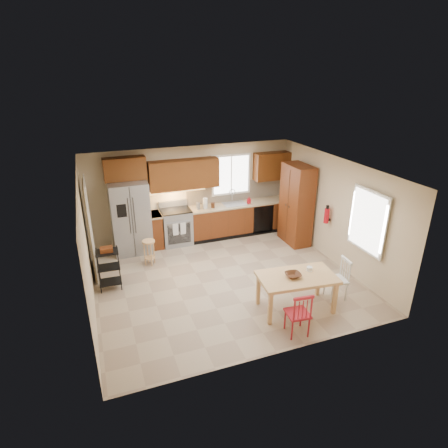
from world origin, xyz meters
name	(u,v)px	position (x,y,z in m)	size (l,w,h in m)	color
floor	(225,279)	(0.00, 0.00, 0.00)	(5.50, 5.50, 0.00)	tan
ceiling	(225,169)	(0.00, 0.00, 2.50)	(5.50, 5.00, 0.02)	silver
wall_back	(192,193)	(0.00, 2.50, 1.25)	(5.50, 0.02, 2.50)	#CCB793
wall_front	(282,288)	(0.00, -2.50, 1.25)	(5.50, 0.02, 2.50)	#CCB793
wall_left	(86,247)	(-2.75, 0.00, 1.25)	(0.02, 5.00, 2.50)	#CCB793
wall_right	(335,211)	(2.75, 0.00, 1.25)	(0.02, 5.00, 2.50)	#CCB793
refrigerator	(131,218)	(-1.70, 2.12, 0.91)	(0.92, 0.75, 1.82)	gray
range_stove	(176,227)	(-0.55, 2.19, 0.46)	(0.76, 0.63, 0.92)	gray
base_cabinet_narrow	(155,230)	(-1.10, 2.20, 0.45)	(0.30, 0.60, 0.90)	#672C12
base_cabinet_run	(241,218)	(1.29, 2.20, 0.45)	(2.92, 0.60, 0.90)	#672C12
dishwasher	(263,219)	(1.85, 1.91, 0.45)	(0.60, 0.02, 0.78)	black
backsplash	(237,191)	(1.29, 2.48, 1.18)	(2.92, 0.03, 0.55)	beige
upper_over_fridge	(125,169)	(-1.70, 2.33, 2.10)	(1.00, 0.35, 0.55)	#603310
upper_left_block	(184,174)	(-0.25, 2.33, 1.83)	(1.80, 0.35, 0.75)	#603310
upper_right_block	(272,166)	(2.25, 2.33, 1.83)	(1.00, 0.35, 0.75)	#603310
window_back	(231,175)	(1.10, 2.48, 1.65)	(1.12, 0.04, 1.12)	white
sink	(234,205)	(1.10, 2.20, 0.86)	(0.62, 0.46, 0.16)	gray
undercab_glow	(173,191)	(-0.55, 2.30, 1.43)	(1.60, 0.30, 0.01)	#FFBF66
soap_bottle	(249,200)	(1.48, 2.10, 1.00)	(0.09, 0.09, 0.19)	#AE0C16
paper_towel	(205,203)	(0.25, 2.15, 1.04)	(0.12, 0.12, 0.28)	silver
canister_steel	(198,206)	(0.05, 2.15, 0.99)	(0.11, 0.11, 0.18)	gray
canister_wood	(213,205)	(0.45, 2.12, 0.97)	(0.10, 0.10, 0.14)	#452512
pantry	(296,205)	(2.43, 1.20, 1.05)	(0.50, 0.95, 2.10)	#672C12
fire_extinguisher	(327,216)	(2.63, 0.15, 1.10)	(0.12, 0.12, 0.36)	#AE0C16
window_right	(368,221)	(2.68, -1.15, 1.45)	(0.04, 1.02, 1.32)	white
doorway	(90,230)	(-2.67, 1.30, 1.05)	(0.04, 0.95, 2.10)	#8C7A59
dining_table	(296,293)	(0.90, -1.49, 0.35)	(1.45, 0.82, 0.71)	tan
chair_red	(298,313)	(0.55, -2.14, 0.43)	(0.40, 0.40, 0.85)	maroon
chair_white	(336,279)	(1.85, -1.44, 0.43)	(0.40, 0.40, 0.85)	silver
table_bowl	(293,277)	(0.81, -1.49, 0.72)	(0.29, 0.29, 0.07)	#452512
table_jar	(309,270)	(1.22, -1.40, 0.74)	(0.10, 0.10, 0.12)	silver
bar_stool	(149,253)	(-1.43, 1.26, 0.31)	(0.30, 0.30, 0.62)	tan
utility_cart	(109,269)	(-2.39, 0.50, 0.45)	(0.45, 0.35, 0.90)	black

